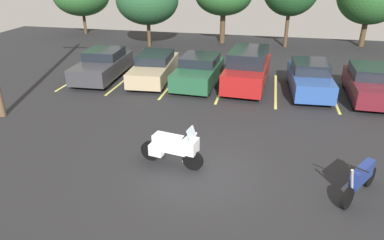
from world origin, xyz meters
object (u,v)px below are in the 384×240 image
(car_charcoal, at_px, (103,65))
(car_green, at_px, (199,71))
(car_red, at_px, (248,69))
(motorcycle_touring, at_px, (174,146))
(motorcycle_second, at_px, (360,179))
(car_tan, at_px, (154,67))
(car_blue, at_px, (310,78))
(car_maroon, at_px, (370,84))

(car_charcoal, relative_size, car_green, 1.10)
(car_red, bearing_deg, motorcycle_touring, -101.61)
(car_red, bearing_deg, motorcycle_second, -67.06)
(motorcycle_touring, relative_size, car_green, 0.50)
(car_tan, height_order, car_red, car_red)
(car_charcoal, height_order, car_green, car_charcoal)
(motorcycle_second, xyz_separation_m, car_tan, (-8.74, 8.91, 0.13))
(car_blue, bearing_deg, motorcycle_touring, -120.86)
(car_tan, bearing_deg, car_blue, -3.17)
(motorcycle_second, relative_size, car_blue, 0.41)
(motorcycle_touring, height_order, motorcycle_second, motorcycle_touring)
(motorcycle_second, relative_size, car_green, 0.42)
(motorcycle_touring, distance_m, car_charcoal, 10.12)
(motorcycle_second, xyz_separation_m, car_red, (-3.73, 8.81, 0.37))
(car_maroon, bearing_deg, motorcycle_second, -103.61)
(car_tan, relative_size, car_maroon, 1.15)
(car_red, bearing_deg, car_blue, -6.64)
(car_blue, bearing_deg, car_green, 178.85)
(motorcycle_second, height_order, car_blue, car_blue)
(car_charcoal, distance_m, car_green, 5.36)
(motorcycle_touring, relative_size, car_blue, 0.49)
(motorcycle_touring, bearing_deg, car_green, 95.66)
(car_blue, xyz_separation_m, car_maroon, (2.68, -0.24, -0.01))
(motorcycle_second, bearing_deg, car_maroon, 76.39)
(car_blue, bearing_deg, car_tan, 176.83)
(motorcycle_second, xyz_separation_m, car_blue, (-0.69, 8.46, 0.19))
(car_green, height_order, car_maroon, car_maroon)
(car_charcoal, xyz_separation_m, car_red, (7.86, 0.26, 0.20))
(car_charcoal, xyz_separation_m, car_green, (5.36, 0.02, -0.02))
(car_green, relative_size, car_maroon, 0.99)
(motorcycle_touring, xyz_separation_m, motorcycle_second, (5.43, -0.52, -0.11))
(motorcycle_second, xyz_separation_m, car_maroon, (1.99, 8.22, 0.18))
(car_charcoal, xyz_separation_m, car_maroon, (13.58, -0.33, 0.00))
(motorcycle_touring, relative_size, car_charcoal, 0.46)
(motorcycle_touring, bearing_deg, motorcycle_second, -5.45)
(motorcycle_touring, relative_size, car_maroon, 0.50)
(car_tan, bearing_deg, car_charcoal, -172.86)
(motorcycle_touring, xyz_separation_m, car_charcoal, (-6.15, 8.03, 0.06))
(car_green, distance_m, car_blue, 5.54)
(car_green, distance_m, car_maroon, 8.23)
(motorcycle_second, xyz_separation_m, car_charcoal, (-11.59, 8.55, 0.18))
(car_blue, bearing_deg, motorcycle_second, -85.34)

